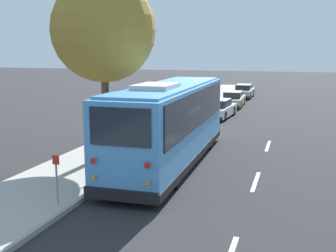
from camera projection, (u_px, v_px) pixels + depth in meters
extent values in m
plane|color=#28282B|center=(166.00, 170.00, 16.69)|extent=(160.00, 160.00, 0.00)
cube|color=#A3A099|center=(93.00, 162.00, 17.62)|extent=(80.00, 3.41, 0.15)
cube|color=gray|center=(132.00, 165.00, 17.10)|extent=(80.00, 0.14, 0.15)
cube|color=#4C93D1|center=(170.00, 123.00, 17.26)|extent=(10.54, 2.54, 2.97)
cube|color=black|center=(170.00, 155.00, 17.50)|extent=(10.59, 2.59, 0.28)
cube|color=black|center=(170.00, 107.00, 17.14)|extent=(9.68, 2.61, 1.42)
cube|color=black|center=(198.00, 94.00, 22.12)|extent=(0.06, 2.07, 1.49)
cube|color=black|center=(120.00, 127.00, 12.14)|extent=(0.06, 1.90, 1.14)
cube|color=black|center=(198.00, 81.00, 22.00)|extent=(0.07, 1.71, 0.22)
cube|color=#4C93D1|center=(170.00, 86.00, 16.99)|extent=(9.89, 2.31, 0.10)
cube|color=silver|center=(156.00, 87.00, 15.19)|extent=(1.95, 1.37, 0.20)
cube|color=black|center=(198.00, 131.00, 22.50)|extent=(0.14, 2.39, 0.36)
cube|color=black|center=(121.00, 196.00, 12.49)|extent=(0.14, 2.39, 0.36)
cylinder|color=red|center=(93.00, 161.00, 12.49)|extent=(0.03, 0.18, 0.18)
cylinder|color=orange|center=(93.00, 178.00, 12.59)|extent=(0.03, 0.14, 0.14)
cylinder|color=red|center=(147.00, 165.00, 12.02)|extent=(0.03, 0.18, 0.18)
cylinder|color=orange|center=(147.00, 183.00, 12.11)|extent=(0.03, 0.14, 0.14)
cube|color=white|center=(184.00, 127.00, 22.74)|extent=(0.05, 0.32, 0.18)
cube|color=white|center=(213.00, 128.00, 22.30)|extent=(0.05, 0.32, 0.18)
cube|color=black|center=(172.00, 89.00, 22.12)|extent=(0.06, 0.10, 0.24)
cylinder|color=black|center=(168.00, 137.00, 20.71)|extent=(0.93, 0.32, 0.93)
cylinder|color=slate|center=(168.00, 137.00, 20.71)|extent=(0.42, 0.33, 0.42)
cylinder|color=black|center=(209.00, 140.00, 20.14)|extent=(0.93, 0.32, 0.93)
cylinder|color=slate|center=(209.00, 140.00, 20.14)|extent=(0.42, 0.33, 0.42)
cylinder|color=black|center=(120.00, 170.00, 14.99)|extent=(0.93, 0.32, 0.93)
cylinder|color=slate|center=(120.00, 170.00, 14.99)|extent=(0.42, 0.33, 0.42)
cylinder|color=black|center=(175.00, 175.00, 14.42)|extent=(0.93, 0.32, 0.93)
cylinder|color=slate|center=(175.00, 175.00, 14.42)|extent=(0.42, 0.33, 0.42)
cube|color=silver|center=(219.00, 111.00, 29.53)|extent=(4.35, 1.98, 0.64)
cube|color=black|center=(218.00, 103.00, 29.32)|extent=(2.11, 1.59, 0.48)
cube|color=silver|center=(218.00, 100.00, 29.28)|extent=(2.03, 1.55, 0.05)
cube|color=black|center=(226.00, 110.00, 31.53)|extent=(0.20, 1.63, 0.20)
cube|color=black|center=(210.00, 118.00, 27.60)|extent=(0.20, 1.63, 0.20)
cylinder|color=black|center=(213.00, 110.00, 31.06)|extent=(0.66, 0.25, 0.65)
cylinder|color=slate|center=(213.00, 110.00, 31.06)|extent=(0.31, 0.24, 0.29)
cylinder|color=black|center=(233.00, 111.00, 30.51)|extent=(0.66, 0.25, 0.65)
cylinder|color=slate|center=(233.00, 111.00, 30.51)|extent=(0.31, 0.24, 0.29)
cylinder|color=black|center=(203.00, 115.00, 28.60)|extent=(0.66, 0.25, 0.65)
cylinder|color=slate|center=(203.00, 115.00, 28.60)|extent=(0.31, 0.24, 0.29)
cylinder|color=black|center=(225.00, 116.00, 28.05)|extent=(0.66, 0.25, 0.65)
cylinder|color=slate|center=(225.00, 116.00, 28.05)|extent=(0.31, 0.24, 0.29)
cube|color=tan|center=(233.00, 101.00, 35.37)|extent=(4.60, 1.74, 0.61)
cube|color=black|center=(233.00, 95.00, 35.16)|extent=(2.19, 1.45, 0.48)
cube|color=tan|center=(233.00, 92.00, 35.11)|extent=(2.11, 1.42, 0.05)
cube|color=black|center=(236.00, 100.00, 37.58)|extent=(0.12, 1.57, 0.20)
cube|color=black|center=(229.00, 107.00, 33.22)|extent=(0.12, 1.57, 0.20)
cylinder|color=black|center=(227.00, 100.00, 36.95)|extent=(0.62, 0.22, 0.62)
cylinder|color=slate|center=(227.00, 100.00, 36.95)|extent=(0.28, 0.23, 0.28)
cylinder|color=black|center=(244.00, 101.00, 36.56)|extent=(0.62, 0.22, 0.62)
cylinder|color=slate|center=(244.00, 101.00, 36.56)|extent=(0.28, 0.23, 0.28)
cylinder|color=black|center=(222.00, 104.00, 34.23)|extent=(0.62, 0.22, 0.62)
cylinder|color=slate|center=(222.00, 104.00, 34.23)|extent=(0.28, 0.23, 0.28)
cylinder|color=black|center=(240.00, 105.00, 33.83)|extent=(0.62, 0.22, 0.62)
cylinder|color=slate|center=(240.00, 105.00, 33.83)|extent=(0.28, 0.23, 0.28)
cube|color=#A8AAAF|center=(244.00, 93.00, 41.82)|extent=(4.43, 1.66, 0.65)
cube|color=black|center=(244.00, 87.00, 41.61)|extent=(2.10, 1.43, 0.48)
cube|color=#A8AAAF|center=(244.00, 85.00, 41.57)|extent=(2.02, 1.40, 0.05)
cube|color=black|center=(246.00, 93.00, 43.96)|extent=(0.09, 1.60, 0.20)
cube|color=black|center=(241.00, 97.00, 39.76)|extent=(0.09, 1.60, 0.20)
cylinder|color=black|center=(238.00, 93.00, 43.38)|extent=(0.67, 0.20, 0.67)
cylinder|color=slate|center=(238.00, 93.00, 43.38)|extent=(0.30, 0.22, 0.30)
cylinder|color=black|center=(253.00, 93.00, 42.95)|extent=(0.67, 0.20, 0.67)
cylinder|color=slate|center=(253.00, 93.00, 42.95)|extent=(0.30, 0.22, 0.30)
cylinder|color=black|center=(234.00, 95.00, 40.75)|extent=(0.67, 0.20, 0.67)
cylinder|color=slate|center=(234.00, 95.00, 40.75)|extent=(0.30, 0.22, 0.30)
cylinder|color=black|center=(250.00, 96.00, 40.32)|extent=(0.67, 0.20, 0.67)
cylinder|color=slate|center=(250.00, 96.00, 40.32)|extent=(0.30, 0.22, 0.30)
cylinder|color=brown|center=(106.00, 112.00, 18.07)|extent=(0.32, 0.32, 3.83)
sphere|color=olive|center=(103.00, 30.00, 17.45)|extent=(4.35, 4.35, 4.35)
cylinder|color=gray|center=(57.00, 184.00, 12.47)|extent=(0.06, 0.06, 1.23)
cube|color=red|center=(56.00, 160.00, 12.34)|extent=(0.02, 0.22, 0.28)
cylinder|color=gray|center=(90.00, 167.00, 14.44)|extent=(0.06, 0.06, 1.17)
cube|color=red|center=(90.00, 146.00, 14.31)|extent=(0.02, 0.22, 0.28)
cube|color=silver|center=(256.00, 181.00, 15.22)|extent=(2.40, 0.14, 0.01)
cube|color=silver|center=(268.00, 146.00, 20.86)|extent=(2.40, 0.14, 0.01)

